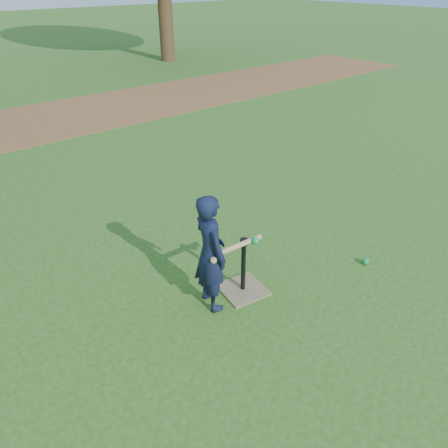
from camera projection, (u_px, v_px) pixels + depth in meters
ground at (288, 296)px, 4.38m from camera, size 80.00×80.00×0.00m
dirt_strip at (31, 123)px, 9.36m from camera, size 24.00×3.00×0.01m
child at (210, 253)px, 4.00m from camera, size 0.36×0.48×1.18m
wiffle_ball_ground at (366, 261)px, 4.84m from camera, size 0.08×0.08×0.08m
batting_tee at (243, 281)px, 4.41m from camera, size 0.50×0.50×0.61m
swing_action at (238, 247)px, 4.09m from camera, size 0.63×0.14×0.08m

